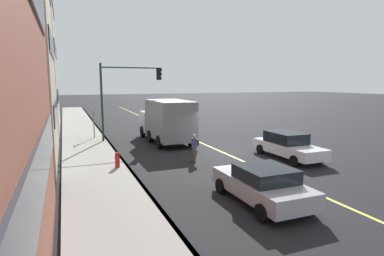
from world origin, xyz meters
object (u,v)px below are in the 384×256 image
Objects in this scene: truck_gray at (167,120)px; pedestrian_with_backpack at (195,146)px; car_silver at (262,184)px; fire_hydrant at (117,161)px; car_white at (288,145)px; street_sign_post at (94,120)px; traffic_light_mast at (126,88)px.

pedestrian_with_backpack is (-6.08, 0.30, -0.75)m from truck_gray.
car_silver is 4.61× the size of fire_hydrant.
street_sign_post is (10.50, 10.03, 0.81)m from car_white.
street_sign_post is at bearing 43.68° from car_white.
truck_gray is 7.41× the size of fire_hydrant.
truck_gray is (12.70, -0.33, 0.93)m from car_silver.
car_silver is 16.52m from street_sign_post.
street_sign_post is 9.44m from fire_hydrant.
fire_hydrant is at bearing 91.90° from pedestrian_with_backpack.
fire_hydrant is at bearing 143.45° from truck_gray.
traffic_light_mast is (14.28, 2.31, 3.29)m from car_silver.
pedestrian_with_backpack is 4.34m from fire_hydrant.
car_silver is 12.73m from truck_gray.
car_silver is 2.77× the size of pedestrian_with_backpack.
car_white reaches higher than car_silver.
fire_hydrant is (-6.22, 4.61, -1.19)m from truck_gray.
traffic_light_mast is 3.68m from street_sign_post.
traffic_light_mast reaches higher than street_sign_post.
car_white reaches higher than fire_hydrant.
pedestrian_with_backpack is at bearing -163.01° from traffic_light_mast.
fire_hydrant is at bearing 33.48° from car_silver.
fire_hydrant is at bearing 83.37° from car_white.
pedestrian_with_backpack is at bearing 177.17° from truck_gray.
pedestrian_with_backpack reaches higher than car_white.
truck_gray reaches higher than car_silver.
truck_gray is 2.60× the size of street_sign_post.
traffic_light_mast reaches higher than pedestrian_with_backpack.
car_white is 9.00m from truck_gray.
car_silver is at bearing -146.52° from fire_hydrant.
car_white is 9.79m from fire_hydrant.
fire_hydrant is (-7.81, 1.97, -3.55)m from traffic_light_mast.
traffic_light_mast is (1.59, 2.64, 2.36)m from truck_gray.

